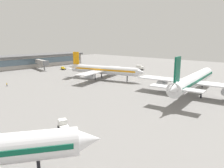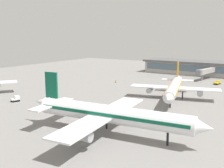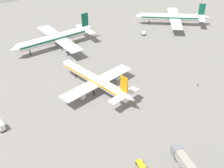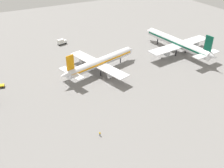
{
  "view_description": "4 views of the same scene",
  "coord_description": "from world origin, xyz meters",
  "px_view_note": "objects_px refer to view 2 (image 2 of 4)",
  "views": [
    {
      "loc": [
        67.45,
        78.9,
        20.89
      ],
      "look_at": [
        1.59,
        19.41,
        2.17
      ],
      "focal_mm": 34.22,
      "sensor_mm": 36.0,
      "label": 1
    },
    {
      "loc": [
        -49.85,
        106.08,
        26.42
      ],
      "look_at": [
        14.3,
        7.61,
        4.98
      ],
      "focal_mm": 43.31,
      "sensor_mm": 36.0,
      "label": 2
    },
    {
      "loc": [
        -58.02,
        -94.89,
        73.02
      ],
      "look_at": [
        -5.34,
        -2.51,
        2.68
      ],
      "focal_mm": 46.69,
      "sensor_mm": 36.0,
      "label": 3
    },
    {
      "loc": [
        89.26,
        -46.47,
        60.38
      ],
      "look_at": [
        5.51,
        -1.91,
        2.76
      ],
      "focal_mm": 41.27,
      "sensor_mm": 36.0,
      "label": 4
    }
  ],
  "objects_px": {
    "ground_crew_worker": "(116,81)",
    "airplane_taxiing": "(109,114)",
    "pushback_tractor": "(217,83)",
    "baggage_tug": "(16,99)",
    "airplane_at_gate": "(174,87)"
  },
  "relations": [
    {
      "from": "pushback_tractor",
      "to": "ground_crew_worker",
      "type": "height_order",
      "value": "pushback_tractor"
    },
    {
      "from": "airplane_taxiing",
      "to": "pushback_tractor",
      "type": "xyz_separation_m",
      "value": [
        -7.55,
        -94.19,
        -4.77
      ]
    },
    {
      "from": "pushback_tractor",
      "to": "ground_crew_worker",
      "type": "bearing_deg",
      "value": 131.81
    },
    {
      "from": "pushback_tractor",
      "to": "airplane_taxiing",
      "type": "bearing_deg",
      "value": -170.96
    },
    {
      "from": "airplane_at_gate",
      "to": "ground_crew_worker",
      "type": "distance_m",
      "value": 46.04
    },
    {
      "from": "ground_crew_worker",
      "to": "airplane_taxiing",
      "type": "bearing_deg",
      "value": 176.47
    },
    {
      "from": "airplane_taxiing",
      "to": "airplane_at_gate",
      "type": "bearing_deg",
      "value": 83.42
    },
    {
      "from": "airplane_taxiing",
      "to": "ground_crew_worker",
      "type": "xyz_separation_m",
      "value": [
        41.17,
        -68.07,
        -4.9
      ]
    },
    {
      "from": "baggage_tug",
      "to": "ground_crew_worker",
      "type": "height_order",
      "value": "baggage_tug"
    },
    {
      "from": "airplane_at_gate",
      "to": "ground_crew_worker",
      "type": "bearing_deg",
      "value": -131.12
    },
    {
      "from": "airplane_taxiing",
      "to": "ground_crew_worker",
      "type": "bearing_deg",
      "value": 114.67
    },
    {
      "from": "airplane_taxiing",
      "to": "pushback_tractor",
      "type": "relative_size",
      "value": 10.99
    },
    {
      "from": "airplane_taxiing",
      "to": "pushback_tractor",
      "type": "height_order",
      "value": "airplane_taxiing"
    },
    {
      "from": "pushback_tractor",
      "to": "baggage_tug",
      "type": "bearing_deg",
      "value": 158.4
    },
    {
      "from": "airplane_taxiing",
      "to": "baggage_tug",
      "type": "xyz_separation_m",
      "value": [
        51.84,
        -10.06,
        -4.59
      ]
    }
  ]
}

